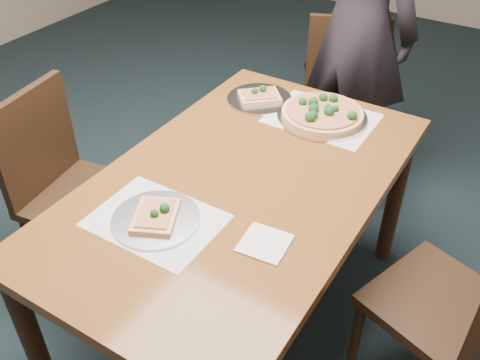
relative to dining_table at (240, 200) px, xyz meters
The scene contains 12 objects.
ground 0.72m from the dining_table, 169.64° to the right, with size 8.00×8.00×0.00m, color black.
dining_table is the anchor object (origin of this frame).
chair_far 1.17m from the dining_table, 93.80° to the left, with size 0.55×0.55×0.91m.
chair_left 0.80m from the dining_table, behind, with size 0.48×0.48×0.91m.
chair_right 0.82m from the dining_table, ahead, with size 0.53×0.53×0.91m.
diner 1.27m from the dining_table, 93.87° to the left, with size 0.64×0.42×1.76m, color black.
placemat_main 0.54m from the dining_table, 82.98° to the left, with size 0.42×0.32×0.00m, color white.
placemat_near 0.35m from the dining_table, 109.56° to the right, with size 0.40×0.30×0.00m, color white.
pizza_pan 0.55m from the dining_table, 82.95° to the left, with size 0.37×0.37×0.07m.
slice_plate_near 0.35m from the dining_table, 109.48° to the right, with size 0.28×0.28×0.06m.
slice_plate_far 0.59m from the dining_table, 113.47° to the left, with size 0.28×0.28×0.06m.
napkin 0.34m from the dining_table, 44.99° to the right, with size 0.14×0.14×0.01m, color white.
Camera 1 is at (1.07, -1.20, 1.88)m, focal length 40.00 mm.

